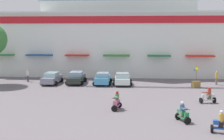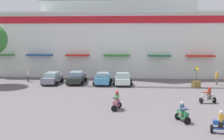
{
  "view_description": "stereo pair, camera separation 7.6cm",
  "coord_description": "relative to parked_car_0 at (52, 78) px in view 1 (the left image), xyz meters",
  "views": [
    {
      "loc": [
        2.18,
        -10.54,
        6.33
      ],
      "look_at": [
        0.28,
        16.07,
        2.94
      ],
      "focal_mm": 46.07,
      "sensor_mm": 36.0,
      "label": 1
    },
    {
      "loc": [
        2.25,
        -10.53,
        6.33
      ],
      "look_at": [
        0.28,
        16.07,
        2.94
      ],
      "focal_mm": 46.07,
      "sensor_mm": 36.0,
      "label": 2
    }
  ],
  "objects": [
    {
      "name": "parked_car_1",
      "position": [
        3.05,
        0.39,
        0.02
      ],
      "size": [
        2.36,
        4.12,
        1.53
      ],
      "color": "#242C25",
      "rests_on": "ground"
    },
    {
      "name": "parked_car_2",
      "position": [
        6.45,
        0.06,
        0.01
      ],
      "size": [
        2.38,
        3.94,
        1.47
      ],
      "color": "#4497C6",
      "rests_on": "ground"
    },
    {
      "name": "scooter_rider_0",
      "position": [
        13.79,
        -14.79,
        -0.13
      ],
      "size": [
        1.0,
        1.45,
        1.48
      ],
      "color": "black",
      "rests_on": "ground"
    },
    {
      "name": "scooter_rider_3",
      "position": [
        8.86,
        -11.82,
        -0.09
      ],
      "size": [
        0.84,
        1.48,
        1.58
      ],
      "color": "black",
      "rests_on": "ground"
    },
    {
      "name": "parked_car_3",
      "position": [
        8.92,
        -0.01,
        -0.0
      ],
      "size": [
        2.48,
        3.97,
        1.47
      ],
      "color": "silver",
      "rests_on": "ground"
    },
    {
      "name": "colonial_building",
      "position": [
        7.95,
        10.5,
        6.84
      ],
      "size": [
        39.77,
        14.28,
        18.01
      ],
      "color": "white",
      "rests_on": "ground"
    },
    {
      "name": "scooter_rider_5",
      "position": [
        17.08,
        -8.91,
        -0.14
      ],
      "size": [
        1.53,
        0.84,
        1.47
      ],
      "color": "black",
      "rests_on": "ground"
    },
    {
      "name": "balloon_vendor_cart",
      "position": [
        17.66,
        -1.14,
        0.1
      ],
      "size": [
        1.04,
        0.85,
        2.54
      ],
      "color": "olive",
      "rests_on": "ground"
    },
    {
      "name": "ground_plane",
      "position": [
        7.95,
        -11.68,
        -0.74
      ],
      "size": [
        128.0,
        128.0,
        0.0
      ],
      "primitive_type": "plane",
      "color": "slate"
    },
    {
      "name": "pedestrian_2",
      "position": [
        -3.64,
        1.38,
        0.17
      ],
      "size": [
        0.41,
        0.41,
        1.61
      ],
      "color": "#4C3E4D",
      "rests_on": "ground"
    },
    {
      "name": "parked_car_0",
      "position": [
        0.0,
        0.0,
        0.0
      ],
      "size": [
        2.35,
        4.13,
        1.47
      ],
      "color": "gray",
      "rests_on": "ground"
    },
    {
      "name": "scooter_rider_7",
      "position": [
        15.92,
        -17.06,
        -0.12
      ],
      "size": [
        1.56,
        0.75,
        1.51
      ],
      "color": "black",
      "rests_on": "ground"
    },
    {
      "name": "pedestrian_0",
      "position": [
        20.56,
        0.76,
        0.23
      ],
      "size": [
        0.42,
        0.42,
        1.72
      ],
      "color": "gray",
      "rests_on": "ground"
    }
  ]
}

